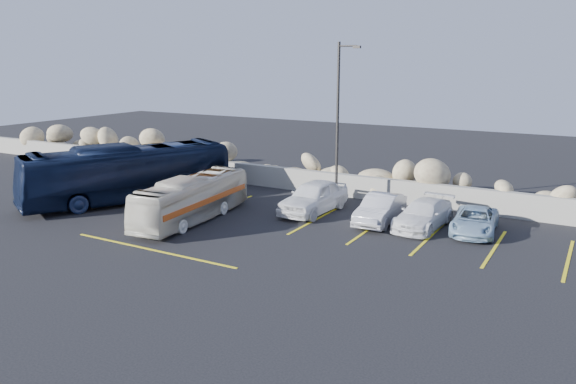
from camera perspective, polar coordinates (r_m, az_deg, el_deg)
The scene contains 11 objects.
ground at distance 21.68m, azimuth -12.06°, elevation -6.36°, with size 90.00×90.00×0.00m, color black.
seawall at distance 31.11m, azimuth 2.67°, elevation 1.07°, with size 60.00×0.40×1.20m, color gray.
riprap_pile at distance 32.03m, azimuth 3.66°, elevation 2.69°, with size 54.00×2.80×2.60m, color tan, non-canonical shape.
parking_lines at distance 23.71m, azimuth 5.56°, elevation -4.38°, with size 18.16×9.36×0.01m.
lamppost at distance 27.20m, azimuth 5.16°, elevation 7.15°, with size 1.14×0.18×8.00m.
vintage_bus at distance 25.89m, azimuth -9.70°, elevation -0.68°, with size 1.70×7.28×2.03m, color silver.
tour_coach at distance 30.04m, azimuth -15.98°, elevation 1.84°, with size 2.49×10.63×2.96m, color black.
car_a at distance 26.96m, azimuth 2.63°, elevation -0.48°, with size 1.82×4.51×1.54m, color white.
car_b at distance 25.56m, azimuth 9.36°, elevation -1.72°, with size 1.35×3.87×1.28m, color silver.
car_c at distance 25.22m, azimuth 13.60°, elevation -2.22°, with size 1.67×4.12×1.20m, color white.
car_d at distance 25.08m, azimuth 18.44°, elevation -2.79°, with size 1.75×3.79×1.05m, color #8AAAC4.
Camera 1 is at (13.80, -15.10, 7.18)m, focal length 35.00 mm.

